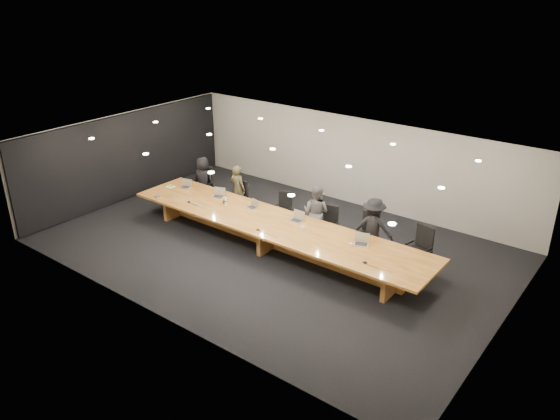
% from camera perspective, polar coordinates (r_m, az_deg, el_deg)
% --- Properties ---
extents(ground, '(12.00, 12.00, 0.00)m').
position_cam_1_polar(ground, '(14.76, -0.71, -3.93)').
color(ground, black).
rests_on(ground, ground).
extents(back_wall, '(12.00, 0.02, 2.80)m').
position_cam_1_polar(back_wall, '(17.29, 7.52, 5.11)').
color(back_wall, beige).
rests_on(back_wall, ground).
extents(left_wall_panel, '(0.08, 7.84, 2.74)m').
position_cam_1_polar(left_wall_panel, '(18.24, -15.63, 5.32)').
color(left_wall_panel, black).
rests_on(left_wall_panel, ground).
extents(conference_table, '(9.00, 1.80, 0.75)m').
position_cam_1_polar(conference_table, '(14.53, -0.72, -2.11)').
color(conference_table, brown).
rests_on(conference_table, ground).
extents(chair_far_left, '(0.68, 0.68, 1.18)m').
position_cam_1_polar(chair_far_left, '(17.65, -8.09, 2.68)').
color(chair_far_left, black).
rests_on(chair_far_left, ground).
extents(chair_left, '(0.62, 0.62, 1.05)m').
position_cam_1_polar(chair_left, '(16.70, -4.42, 1.36)').
color(chair_left, black).
rests_on(chair_left, ground).
extents(chair_mid_left, '(0.61, 0.61, 0.99)m').
position_cam_1_polar(chair_mid_left, '(15.90, 0.27, 0.16)').
color(chair_mid_left, black).
rests_on(chair_mid_left, ground).
extents(chair_mid_right, '(0.61, 0.61, 1.02)m').
position_cam_1_polar(chair_mid_right, '(14.94, 5.02, -1.49)').
color(chair_mid_right, black).
rests_on(chair_mid_right, ground).
extents(chair_right, '(0.61, 0.61, 1.12)m').
position_cam_1_polar(chair_right, '(14.44, 9.05, -2.42)').
color(chair_right, black).
rests_on(chair_right, ground).
extents(chair_far_right, '(0.68, 0.68, 1.16)m').
position_cam_1_polar(chair_far_right, '(13.88, 14.27, -3.93)').
color(chair_far_right, black).
rests_on(chair_far_right, ground).
extents(person_a, '(0.81, 0.62, 1.48)m').
position_cam_1_polar(person_a, '(17.63, -8.00, 3.16)').
color(person_a, black).
rests_on(person_a, ground).
extents(person_b, '(0.56, 0.37, 1.51)m').
position_cam_1_polar(person_b, '(16.68, -4.44, 2.19)').
color(person_b, '#38331E').
rests_on(person_b, ground).
extents(person_c, '(0.83, 0.68, 1.58)m').
position_cam_1_polar(person_c, '(14.95, 3.78, -0.26)').
color(person_c, '#4D4D4F').
rests_on(person_c, ground).
extents(person_d, '(1.16, 0.85, 1.62)m').
position_cam_1_polar(person_d, '(14.19, 9.70, -1.85)').
color(person_d, black).
rests_on(person_d, ground).
extents(laptop_a, '(0.37, 0.30, 0.25)m').
position_cam_1_polar(laptop_a, '(16.97, -9.90, 2.72)').
color(laptop_a, '#C1B693').
rests_on(laptop_a, conference_table).
extents(laptop_b, '(0.42, 0.36, 0.28)m').
position_cam_1_polar(laptop_b, '(16.09, -6.50, 1.80)').
color(laptop_b, '#BFB392').
rests_on(laptop_b, conference_table).
extents(laptop_c, '(0.35, 0.29, 0.24)m').
position_cam_1_polar(laptop_c, '(15.28, -2.96, 0.64)').
color(laptop_c, '#B9A98D').
rests_on(laptop_c, conference_table).
extents(laptop_d, '(0.36, 0.27, 0.28)m').
position_cam_1_polar(laptop_d, '(14.44, 1.70, -0.68)').
color(laptop_d, '#BDB190').
rests_on(laptop_d, conference_table).
extents(laptop_e, '(0.42, 0.37, 0.28)m').
position_cam_1_polar(laptop_e, '(13.34, 8.49, -3.10)').
color(laptop_e, beige).
rests_on(laptop_e, conference_table).
extents(water_bottle, '(0.08, 0.08, 0.22)m').
position_cam_1_polar(water_bottle, '(15.55, -5.69, 0.92)').
color(water_bottle, silver).
rests_on(water_bottle, conference_table).
extents(amber_mug, '(0.10, 0.10, 0.11)m').
position_cam_1_polar(amber_mug, '(15.66, -5.87, 0.86)').
color(amber_mug, brown).
rests_on(amber_mug, conference_table).
extents(paper_cup_near, '(0.10, 0.10, 0.10)m').
position_cam_1_polar(paper_cup_near, '(14.00, 2.41, -1.91)').
color(paper_cup_near, silver).
rests_on(paper_cup_near, conference_table).
extents(paper_cup_far, '(0.09, 0.09, 0.09)m').
position_cam_1_polar(paper_cup_far, '(13.28, 7.44, -3.62)').
color(paper_cup_far, white).
rests_on(paper_cup_far, conference_table).
extents(notepad, '(0.26, 0.21, 0.02)m').
position_cam_1_polar(notepad, '(17.16, -11.37, 2.42)').
color(notepad, white).
rests_on(notepad, conference_table).
extents(lime_gadget, '(0.20, 0.15, 0.03)m').
position_cam_1_polar(lime_gadget, '(17.15, -11.29, 2.49)').
color(lime_gadget, green).
rests_on(lime_gadget, notepad).
extents(av_box, '(0.21, 0.18, 0.03)m').
position_cam_1_polar(av_box, '(16.44, -12.66, 1.38)').
color(av_box, '#BCBCC1').
rests_on(av_box, conference_table).
extents(mic_left, '(0.14, 0.14, 0.03)m').
position_cam_1_polar(mic_left, '(15.91, -9.48, 0.88)').
color(mic_left, black).
rests_on(mic_left, conference_table).
extents(mic_center, '(0.14, 0.14, 0.03)m').
position_cam_1_polar(mic_center, '(14.01, -2.31, -2.04)').
color(mic_center, black).
rests_on(mic_center, conference_table).
extents(mic_right, '(0.12, 0.12, 0.03)m').
position_cam_1_polar(mic_right, '(12.62, 8.89, -5.38)').
color(mic_right, black).
rests_on(mic_right, conference_table).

